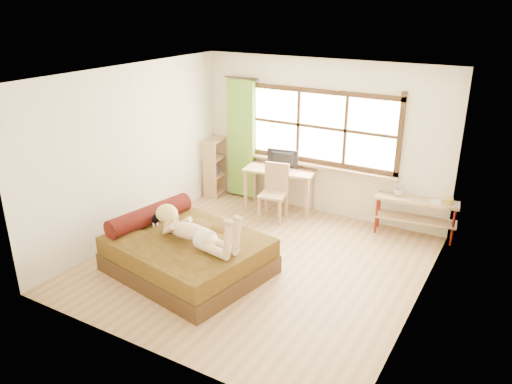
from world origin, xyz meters
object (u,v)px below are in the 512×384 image
Objects in this scene: kitten at (152,217)px; chair at (275,188)px; pipe_shelf at (417,209)px; bookshelf at (215,166)px; desk at (280,174)px; bed at (186,252)px; woman at (193,222)px.

kitten is 0.31× the size of chair.
pipe_shelf is (2.31, 0.48, -0.07)m from chair.
pipe_shelf is at bearing 49.53° from kitten.
bookshelf is at bearing 114.20° from kitten.
desk is 0.39m from chair.
bookshelf is at bearing 173.39° from pipe_shelf.
kitten is at bearing -116.94° from desk.
chair is at bearing 94.44° from bed.
desk is (-0.06, 2.66, -0.14)m from woman.
woman is at bearing -6.29° from bed.
woman is 0.90m from kitten.
pipe_shelf is (2.39, 0.12, -0.21)m from desk.
desk reaches higher than kitten.
pipe_shelf is at bearing 2.73° from chair.
kitten is at bearing -179.66° from woman.
bed is 2.36× the size of chair.
bookshelf is at bearing 129.31° from woman.
woman is 2.66m from desk.
woman is 3.64m from pipe_shelf.
bed is at bearing -71.83° from bookshelf.
chair is 2.36m from pipe_shelf.
woman reaches higher than bed.
bed is 1.75× the size of desk.
woman reaches higher than chair.
woman is 4.67× the size of kitten.
desk is (0.14, 2.60, 0.40)m from bed.
bookshelf reaches higher than pipe_shelf.
woman is at bearing 0.34° from kitten.
kitten is 4.14m from pipe_shelf.
bookshelf is (-1.51, 2.70, -0.25)m from woman.
desk is 1.45m from bookshelf.
bed is 1.76× the size of pipe_shelf.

